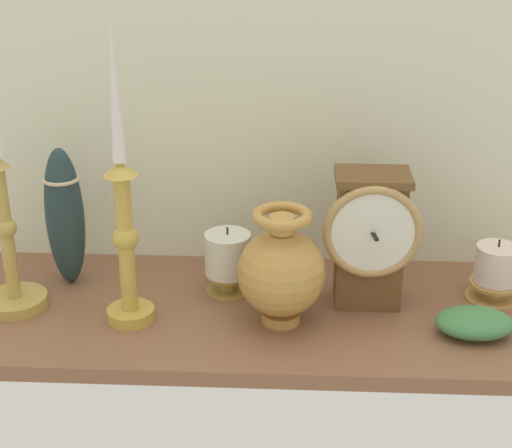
{
  "coord_description": "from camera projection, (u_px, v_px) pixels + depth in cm",
  "views": [
    {
      "loc": [
        5.93,
        -106.12,
        60.13
      ],
      "look_at": [
        0.7,
        0.0,
        14.0
      ],
      "focal_mm": 55.16,
      "sensor_mm": 36.0,
      "label": 1
    }
  ],
  "objects": [
    {
      "name": "pillar_candle_front",
      "position": [
        228.0,
        260.0,
        1.24
      ],
      "size": [
        7.3,
        7.3,
        11.13
      ],
      "color": "#A88A3D",
      "rests_on": "ground_plane"
    },
    {
      "name": "back_wall",
      "position": [
        257.0,
        72.0,
        1.25
      ],
      "size": [
        120.0,
        2.0,
        65.0
      ],
      "primitive_type": "cube",
      "color": "silver",
      "rests_on": "ground_plane"
    },
    {
      "name": "ground_plane",
      "position": [
        252.0,
        314.0,
        1.22
      ],
      "size": [
        100.0,
        36.0,
        2.4
      ],
      "primitive_type": "cube",
      "color": "brown"
    },
    {
      "name": "candlestick_tall_left",
      "position": [
        6.0,
        232.0,
        1.17
      ],
      "size": [
        9.77,
        9.77,
        40.37
      ],
      "color": "#B49644",
      "rests_on": "ground_plane"
    },
    {
      "name": "candlestick_tall_center",
      "position": [
        124.0,
        221.0,
        1.12
      ],
      "size": [
        7.11,
        7.11,
        46.52
      ],
      "color": "gold",
      "rests_on": "ground_plane"
    },
    {
      "name": "brass_vase_bulbous",
      "position": [
        281.0,
        270.0,
        1.14
      ],
      "size": [
        12.96,
        12.96,
        17.85
      ],
      "color": "#BB883F",
      "rests_on": "ground_plane"
    },
    {
      "name": "tall_ceramic_vase",
      "position": [
        65.0,
        216.0,
        1.25
      ],
      "size": [
        6.09,
        6.09,
        23.01
      ],
      "color": "#223638",
      "rests_on": "ground_plane"
    },
    {
      "name": "mantel_clock",
      "position": [
        370.0,
        237.0,
        1.18
      ],
      "size": [
        14.59,
        10.9,
        21.22
      ],
      "color": "brown",
      "rests_on": "ground_plane"
    },
    {
      "name": "ivy_sprig",
      "position": [
        474.0,
        323.0,
        1.13
      ],
      "size": [
        11.29,
        7.9,
        3.9
      ],
      "color": "#438148",
      "rests_on": "ground_plane"
    },
    {
      "name": "pillar_candle_near_clock",
      "position": [
        495.0,
        273.0,
        1.22
      ],
      "size": [
        8.51,
        8.51,
        10.13
      ],
      "color": "tan",
      "rests_on": "ground_plane"
    }
  ]
}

